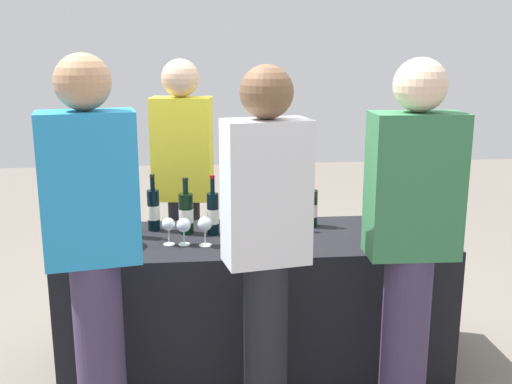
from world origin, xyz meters
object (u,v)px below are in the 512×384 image
object	(u,v)px
wine_bottle_4	(284,211)
guest_1	(266,240)
server_pouring	(183,183)
wine_bottle_1	(153,210)
wine_bottle_6	(369,207)
wine_bottle_3	(213,213)
wine_glass_0	(118,226)
wine_glass_4	(379,224)
guest_2	(411,236)
wine_bottle_5	(311,208)
wine_glass_1	(168,225)
ice_bucket	(106,230)
wine_bottle_0	(132,215)
guest_0	(93,241)
wine_bottle_7	(391,205)
wine_bottle_2	(186,213)
wine_glass_3	(205,225)
wine_glass_2	(184,226)
wine_glass_5	(394,226)

from	to	relation	value
wine_bottle_4	guest_1	size ratio (longest dim) A/B	0.19
server_pouring	wine_bottle_1	bearing A→B (deg)	75.38
wine_bottle_4	wine_bottle_6	xyz separation A→B (m)	(0.48, -0.00, 0.01)
wine_bottle_3	wine_glass_0	size ratio (longest dim) A/B	2.34
wine_glass_4	guest_2	xyz separation A→B (m)	(0.00, -0.47, 0.08)
wine_bottle_5	wine_glass_1	bearing A→B (deg)	-161.91
wine_glass_1	ice_bucket	size ratio (longest dim) A/B	0.66
wine_bottle_0	wine_bottle_1	xyz separation A→B (m)	(0.11, 0.12, -0.01)
wine_bottle_0	guest_0	xyz separation A→B (m)	(-0.09, -0.67, 0.08)
wine_bottle_7	wine_glass_0	world-z (taller)	wine_bottle_7
wine_bottle_0	wine_bottle_2	size ratio (longest dim) A/B	1.09
wine_glass_0	wine_bottle_0	bearing A→B (deg)	65.30
wine_bottle_6	server_pouring	bearing A→B (deg)	156.97
wine_bottle_4	wine_glass_0	world-z (taller)	wine_bottle_4
wine_glass_3	guest_2	xyz separation A→B (m)	(0.90, -0.51, 0.08)
wine_bottle_1	wine_bottle_2	world-z (taller)	wine_bottle_1
wine_glass_0	wine_bottle_5	bearing A→B (deg)	12.87
guest_1	wine_bottle_3	bearing A→B (deg)	96.26
wine_glass_3	wine_glass_4	distance (m)	0.90
wine_bottle_6	wine_bottle_7	distance (m)	0.14
wine_bottle_3	wine_bottle_5	world-z (taller)	wine_bottle_3
wine_glass_4	wine_bottle_1	bearing A→B (deg)	163.72
wine_bottle_6	wine_glass_4	world-z (taller)	wine_bottle_6
wine_glass_1	guest_2	xyz separation A→B (m)	(1.09, -0.55, 0.08)
wine_bottle_4	wine_glass_1	xyz separation A→B (m)	(-0.63, -0.20, -0.01)
wine_glass_1	guest_0	bearing A→B (deg)	-119.39
wine_bottle_0	wine_bottle_5	xyz separation A→B (m)	(0.99, 0.11, -0.01)
wine_bottle_4	server_pouring	distance (m)	0.72
wine_bottle_4	guest_1	world-z (taller)	guest_1
wine_bottle_2	wine_bottle_6	world-z (taller)	wine_bottle_6
ice_bucket	guest_1	xyz separation A→B (m)	(0.76, -0.54, 0.10)
wine_glass_4	wine_bottle_6	bearing A→B (deg)	85.28
wine_bottle_1	wine_glass_2	distance (m)	0.33
guest_2	wine_glass_0	bearing A→B (deg)	159.11
ice_bucket	wine_bottle_2	bearing A→B (deg)	24.27
wine_bottle_4	wine_glass_3	bearing A→B (deg)	-152.10
wine_glass_3	guest_2	bearing A→B (deg)	-29.56
wine_glass_1	wine_bottle_3	bearing A→B (deg)	33.66
wine_bottle_4	wine_glass_5	bearing A→B (deg)	-29.25
wine_glass_4	wine_glass_5	bearing A→B (deg)	-15.77
wine_glass_0	guest_2	size ratio (longest dim) A/B	0.08
guest_0	wine_bottle_0	bearing A→B (deg)	71.21
guest_2	wine_glass_1	bearing A→B (deg)	155.19
wine_bottle_4	wine_glass_2	bearing A→B (deg)	-159.21
wine_glass_5	server_pouring	bearing A→B (deg)	146.05
wine_glass_5	server_pouring	xyz separation A→B (m)	(-1.10, 0.74, 0.09)
wine_bottle_4	ice_bucket	world-z (taller)	wine_bottle_4
wine_glass_3	guest_2	world-z (taller)	guest_2
wine_bottle_5	server_pouring	bearing A→B (deg)	152.30
wine_bottle_6	wine_glass_0	distance (m)	1.38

